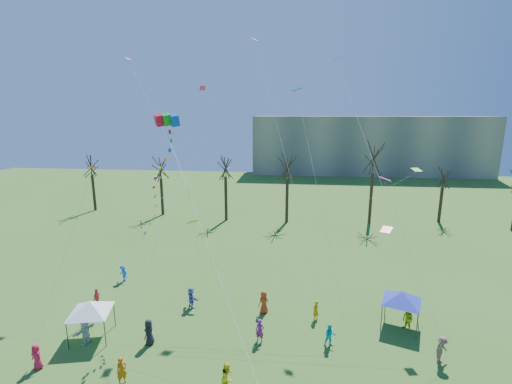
# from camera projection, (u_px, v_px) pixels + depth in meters

# --- Properties ---
(distant_building) EXTENTS (60.00, 14.00, 15.00)m
(distant_building) POSITION_uv_depth(u_px,v_px,m) (368.00, 145.00, 94.76)
(distant_building) COLOR gray
(distant_building) RESTS_ON ground
(bare_tree_row) EXTENTS (67.71, 9.01, 11.60)m
(bare_tree_row) POSITION_uv_depth(u_px,v_px,m) (291.00, 173.00, 51.92)
(bare_tree_row) COLOR black
(bare_tree_row) RESTS_ON ground
(big_box_kite) EXTENTS (5.84, 8.02, 20.91)m
(big_box_kite) POSITION_uv_depth(u_px,v_px,m) (162.00, 185.00, 26.91)
(big_box_kite) COLOR red
(big_box_kite) RESTS_ON ground
(canopy_tent_white) EXTENTS (3.65, 3.65, 2.81)m
(canopy_tent_white) POSITION_uv_depth(u_px,v_px,m) (90.00, 307.00, 24.99)
(canopy_tent_white) COLOR #3F3F44
(canopy_tent_white) RESTS_ON ground
(canopy_tent_blue) EXTENTS (3.47, 3.47, 2.77)m
(canopy_tent_blue) POSITION_uv_depth(u_px,v_px,m) (402.00, 297.00, 26.44)
(canopy_tent_blue) COLOR #3F3F44
(canopy_tent_blue) RESTS_ON ground
(festival_crowd) EXTENTS (26.84, 14.42, 1.86)m
(festival_crowd) POSITION_uv_depth(u_px,v_px,m) (235.00, 330.00, 24.84)
(festival_crowd) COLOR red
(festival_crowd) RESTS_ON ground
(small_kites_aloft) EXTENTS (27.16, 19.88, 31.04)m
(small_kites_aloft) POSITION_uv_depth(u_px,v_px,m) (265.00, 143.00, 26.87)
(small_kites_aloft) COLOR red
(small_kites_aloft) RESTS_ON ground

